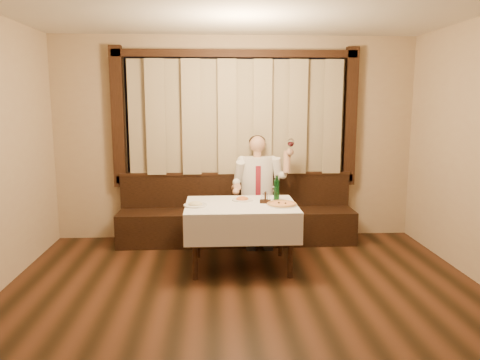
{
  "coord_description": "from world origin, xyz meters",
  "views": [
    {
      "loc": [
        -0.31,
        -3.53,
        1.92
      ],
      "look_at": [
        0.0,
        1.9,
        1.0
      ],
      "focal_mm": 35.0,
      "sensor_mm": 36.0,
      "label": 1
    }
  ],
  "objects": [
    {
      "name": "cruet_caddy",
      "position": [
        0.28,
        1.72,
        0.8
      ],
      "size": [
        0.13,
        0.09,
        0.13
      ],
      "rotation": [
        0.0,
        0.0,
        -0.25
      ],
      "color": "black",
      "rests_on": "dining_table"
    },
    {
      "name": "room",
      "position": [
        -0.0,
        0.97,
        1.5
      ],
      "size": [
        5.01,
        6.01,
        2.81
      ],
      "color": "black",
      "rests_on": "ground"
    },
    {
      "name": "table_wine_glass",
      "position": [
        0.41,
        1.89,
        0.89
      ],
      "size": [
        0.07,
        0.07,
        0.18
      ],
      "rotation": [
        0.0,
        0.0,
        -0.08
      ],
      "color": "white",
      "rests_on": "dining_table"
    },
    {
      "name": "banquette",
      "position": [
        0.0,
        2.72,
        0.31
      ],
      "size": [
        3.2,
        0.61,
        0.94
      ],
      "color": "black",
      "rests_on": "ground"
    },
    {
      "name": "green_bottle",
      "position": [
        0.43,
        1.85,
        0.89
      ],
      "size": [
        0.07,
        0.07,
        0.31
      ],
      "rotation": [
        0.0,
        0.0,
        0.06
      ],
      "color": "#0F491A",
      "rests_on": "dining_table"
    },
    {
      "name": "seated_man",
      "position": [
        0.29,
        2.63,
        0.85
      ],
      "size": [
        0.82,
        0.61,
        1.47
      ],
      "color": "black",
      "rests_on": "ground"
    },
    {
      "name": "pizza",
      "position": [
        0.46,
        1.59,
        0.77
      ],
      "size": [
        0.35,
        0.35,
        0.04
      ],
      "rotation": [
        0.0,
        0.0,
        0.14
      ],
      "color": "white",
      "rests_on": "dining_table"
    },
    {
      "name": "dining_table",
      "position": [
        0.0,
        1.7,
        0.65
      ],
      "size": [
        1.27,
        0.97,
        0.76
      ],
      "color": "black",
      "rests_on": "ground"
    },
    {
      "name": "pasta_cream",
      "position": [
        -0.52,
        1.62,
        0.79
      ],
      "size": [
        0.27,
        0.27,
        0.09
      ],
      "rotation": [
        0.0,
        0.0,
        -0.4
      ],
      "color": "white",
      "rests_on": "dining_table"
    },
    {
      "name": "pasta_red",
      "position": [
        0.03,
        1.88,
        0.79
      ],
      "size": [
        0.25,
        0.25,
        0.08
      ],
      "rotation": [
        0.0,
        0.0,
        0.4
      ],
      "color": "white",
      "rests_on": "dining_table"
    }
  ]
}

